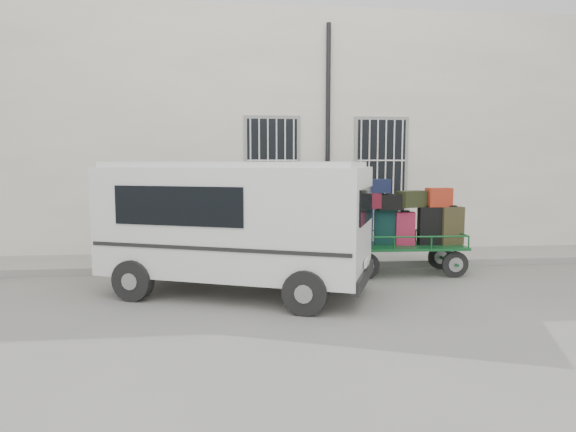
# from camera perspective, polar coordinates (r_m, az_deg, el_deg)

# --- Properties ---
(ground) EXTENTS (80.00, 80.00, 0.00)m
(ground) POSITION_cam_1_polar(r_m,az_deg,el_deg) (9.80, 2.10, -7.71)
(ground) COLOR slate
(ground) RESTS_ON ground
(building) EXTENTS (24.00, 5.15, 6.00)m
(building) POSITION_cam_1_polar(r_m,az_deg,el_deg) (14.99, -1.06, 8.61)
(building) COLOR beige
(building) RESTS_ON ground
(sidewalk) EXTENTS (24.00, 1.70, 0.15)m
(sidewalk) POSITION_cam_1_polar(r_m,az_deg,el_deg) (11.91, 0.50, -4.86)
(sidewalk) COLOR gray
(sidewalk) RESTS_ON ground
(luggage_cart) EXTENTS (2.81, 1.17, 1.98)m
(luggage_cart) POSITION_cam_1_polar(r_m,az_deg,el_deg) (10.88, 12.84, -1.12)
(luggage_cart) COLOR black
(luggage_cart) RESTS_ON ground
(van) EXTENTS (4.98, 3.52, 2.33)m
(van) POSITION_cam_1_polar(r_m,az_deg,el_deg) (9.05, -5.84, -0.28)
(van) COLOR white
(van) RESTS_ON ground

